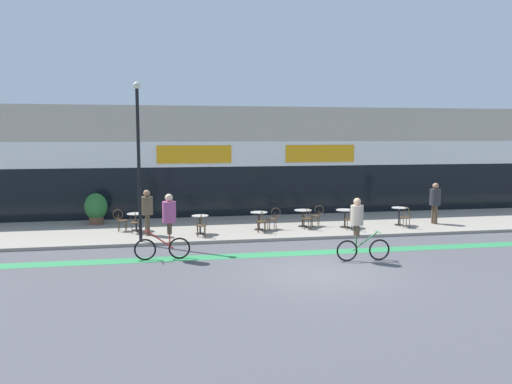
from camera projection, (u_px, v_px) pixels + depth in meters
ground_plane at (322, 273)px, 14.64m from camera, size 120.00×120.00×0.00m
sidewalk_slab at (270, 226)px, 21.72m from camera, size 40.00×5.50×0.12m
storefront_facade at (252, 161)px, 26.03m from camera, size 40.00×4.06×5.39m
bike_lane_stripe at (299, 253)px, 17.05m from camera, size 36.00×0.70×0.01m
bistro_table_0 at (136, 218)px, 20.41m from camera, size 0.73×0.73×0.71m
bistro_table_1 at (200, 221)px, 19.76m from camera, size 0.66×0.66×0.74m
bistro_table_2 at (259, 217)px, 20.61m from camera, size 0.70×0.70×0.74m
bistro_table_3 at (303, 215)px, 21.34m from camera, size 0.74×0.74×0.72m
bistro_table_4 at (345, 215)px, 21.15m from camera, size 0.77×0.77×0.76m
bistro_table_5 at (399, 213)px, 21.66m from camera, size 0.65×0.65×0.78m
cafe_chair_0_near at (135, 221)px, 19.80m from camera, size 0.42×0.59×0.90m
cafe_chair_0_side at (120, 219)px, 20.30m from camera, size 0.59×0.43×0.90m
cafe_chair_1_near at (201, 224)px, 19.14m from camera, size 0.41×0.58×0.90m
cafe_chair_2_near at (262, 220)px, 20.00m from camera, size 0.43×0.59×0.90m
cafe_chair_2_side at (274, 217)px, 20.73m from camera, size 0.59×0.42×0.90m
cafe_chair_3_near at (307, 217)px, 20.73m from camera, size 0.43×0.59×0.90m
cafe_chair_3_side at (317, 214)px, 21.45m from camera, size 0.59×0.44×0.90m
cafe_chair_4_near at (350, 218)px, 20.54m from camera, size 0.43×0.59×0.90m
cafe_chair_5_near at (406, 216)px, 21.05m from camera, size 0.40×0.57×0.90m
planter_pot at (96, 208)px, 21.89m from camera, size 0.98×0.98×1.37m
lamp_post at (139, 152)px, 18.00m from camera, size 0.26×0.26×5.79m
cyclist_0 at (359, 226)px, 15.89m from camera, size 1.77×0.49×2.04m
cyclist_1 at (167, 222)px, 16.09m from camera, size 1.80×0.48×2.15m
pedestrian_near_end at (435, 200)px, 21.97m from camera, size 0.50×0.50×1.81m
pedestrian_far_end at (147, 208)px, 19.46m from camera, size 0.54×0.54×1.78m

